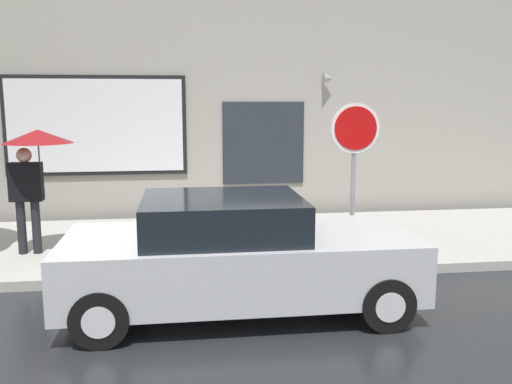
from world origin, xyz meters
The scene contains 7 objects.
ground_plane centered at (0.00, 0.00, 0.00)m, with size 60.00×60.00×0.00m, color black.
sidewalk centered at (0.00, 3.00, 0.07)m, with size 20.00×4.00×0.15m, color #A3A099.
building_facade centered at (-0.01, 5.50, 3.48)m, with size 20.00×0.67×7.00m.
parked_car centered at (1.30, -0.07, 0.72)m, with size 4.31×1.95×1.46m.
fire_hydrant centered at (1.16, 1.67, 0.53)m, with size 0.30×0.44×0.78m.
pedestrian_with_umbrella centered at (-1.69, 2.47, 1.79)m, with size 1.10×1.10×2.02m.
stop_sign centered at (3.26, 1.40, 1.88)m, with size 0.76×0.10×2.44m.
Camera 1 is at (0.65, -6.70, 2.63)m, focal length 38.66 mm.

